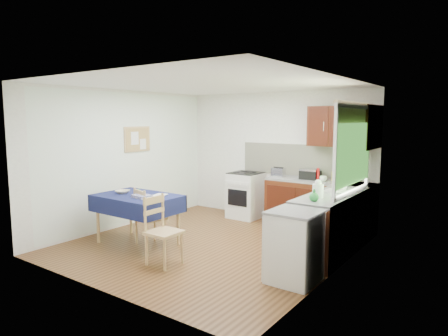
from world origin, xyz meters
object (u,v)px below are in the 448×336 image
Objects in this scene: sandwich_press at (310,174)px; toaster at (278,172)px; kettle at (318,190)px; chair_near at (161,228)px; dish_rack at (339,191)px; dining_table at (137,202)px; chair_far at (148,215)px.

toaster is at bearing -166.83° from sandwich_press.
kettle is at bearing -42.45° from toaster.
chair_near is 2.32× the size of dish_rack.
chair_far is at bearing 6.21° from dining_table.
chair_far is 2.62m from toaster.
dining_table is at bearing 65.57° from chair_near.
dish_rack is at bearing -43.07° from chair_near.
chair_far is at bearing -117.61° from sandwich_press.
chair_near reaches higher than dining_table.
chair_near is at bearing -28.91° from dining_table.
chair_far is (0.19, 0.04, -0.20)m from dining_table.
chair_near is 2.93× the size of sandwich_press.
toaster is 1.73m from dish_rack.
kettle is at bearing -56.56° from sandwich_press.
kettle is at bearing -83.34° from dish_rack.
toaster is (1.23, 2.39, 0.30)m from dining_table.
sandwich_press is at bearing -108.29° from chair_far.
dish_rack reaches higher than chair_far.
dining_table is at bearing -160.45° from kettle.
chair_near is 3.70× the size of kettle.
sandwich_press is (0.90, 2.88, 0.49)m from chair_near.
chair_near is at bearing -100.82° from sandwich_press.
kettle reaches higher than sandwich_press.
chair_far is 2.82× the size of sandwich_press.
chair_near is at bearing -141.32° from kettle.
chair_near is 2.65m from dish_rack.
sandwich_press reaches higher than chair_far.
dining_table is at bearing -135.11° from dish_rack.
dining_table is 3.20× the size of dish_rack.
sandwich_press reaches higher than toaster.
dining_table is 1.04m from chair_near.
dish_rack is (2.70, 1.50, 0.24)m from dining_table.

